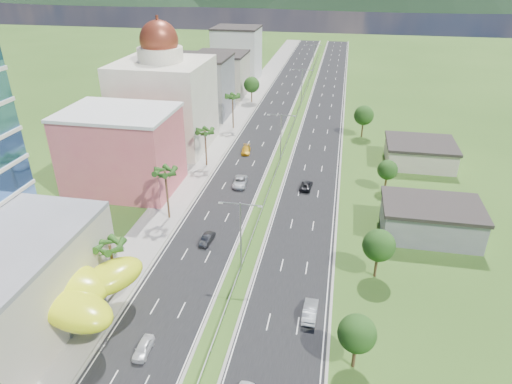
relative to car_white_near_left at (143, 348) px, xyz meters
The scene contains 34 objects.
ground 10.72m from the car_white_near_left, 44.83° to the left, with size 500.00×500.00×0.00m, color #2D5119.
road_left 97.54m from the car_white_near_left, 89.95° to the left, with size 11.00×260.00×0.04m, color black.
road_right 98.70m from the car_white_near_left, 81.21° to the left, with size 11.00×260.00×0.04m, color black.
sidewalk_left 98.00m from the car_white_near_left, 95.51° to the left, with size 7.00×260.00×0.12m, color gray.
median_guardrail 79.89m from the car_white_near_left, 84.55° to the left, with size 0.10×216.06×0.76m.
streetlight_median_b 20.04m from the car_white_near_left, 66.61° to the left, with size 6.04×0.25×11.00m.
streetlight_median_c 58.35m from the car_white_near_left, 82.49° to the left, with size 6.04×0.25×11.00m.
streetlight_median_d 103.00m from the car_white_near_left, 85.77° to the left, with size 6.04×0.25×11.00m.
streetlight_median_e 147.86m from the car_white_near_left, 87.06° to the left, with size 6.04×0.25×11.00m.
lime_canopy 13.60m from the car_white_near_left, 164.09° to the left, with size 18.00×15.00×7.40m.
pink_shophouse 45.02m from the car_white_near_left, 117.31° to the left, with size 20.00×15.00×15.00m, color #D75865.
domed_building 66.64m from the car_white_near_left, 108.08° to the left, with size 20.00×20.00×28.70m.
midrise_grey 89.96m from the car_white_near_left, 102.50° to the left, with size 16.00×15.00×16.00m, color slate.
midrise_beige 111.40m from the car_white_near_left, 100.05° to the left, with size 16.00×15.00×13.00m, color #BCB09B.
midrise_white 134.21m from the car_white_near_left, 98.33° to the left, with size 16.00×15.00×18.00m, color silver.
shed_near 48.26m from the car_white_near_left, 42.44° to the left, with size 15.00×10.00×5.00m, color slate.
shed_far 72.98m from the car_white_near_left, 58.99° to the left, with size 14.00×12.00×4.40m, color #BCB09B.
palm_tree_b 13.93m from the car_white_near_left, 129.67° to the left, with size 3.60×3.60×8.10m.
palm_tree_c 31.56m from the car_white_near_left, 105.00° to the left, with size 3.60×3.60×9.60m.
palm_tree_d 53.57m from the car_white_near_left, 98.56° to the left, with size 3.60×3.60×8.60m.
palm_tree_e 78.31m from the car_white_near_left, 95.83° to the left, with size 3.60×3.60×9.40m.
leafy_tree_lfar 102.96m from the car_white_near_left, 94.41° to the left, with size 4.90×4.90×8.05m.
leafy_tree_ra 24.07m from the car_white_near_left, ahead, with size 4.20×4.20×6.90m.
leafy_tree_rb 33.30m from the car_white_near_left, 36.32° to the left, with size 4.55×4.55×7.47m.
leafy_tree_rc 56.12m from the car_white_near_left, 58.10° to the left, with size 3.85×3.85×6.33m.
leafy_tree_rd 81.80m from the car_white_near_left, 71.74° to the left, with size 4.90×4.90×8.05m.
mountain_ridge 462.51m from the car_white_near_left, 81.60° to the left, with size 860.00×140.00×90.00m, color black, non-canonical shape.
car_white_near_left is the anchor object (origin of this frame).
car_dark_left 23.29m from the car_white_near_left, 88.19° to the left, with size 1.39×3.99×1.32m, color black.
car_silver_mid_left 44.34m from the car_white_near_left, 88.20° to the left, with size 2.55×5.53×1.54m, color #B3B6BB.
car_yellow_far_left 61.23m from the car_white_near_left, 90.92° to the left, with size 1.95×4.81×1.40m, color gold.
car_silver_right 20.60m from the car_white_near_left, 27.80° to the left, with size 1.70×4.89×1.61m, color #A1A3A9.
car_dark_far_right 47.70m from the car_white_near_left, 72.40° to the left, with size 2.14×4.65×1.29m, color black.
motorcycle 4.72m from the car_white_near_left, behind, with size 0.59×1.96×1.25m, color black.
Camera 1 is at (12.26, -42.59, 40.30)m, focal length 32.00 mm.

